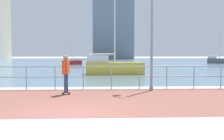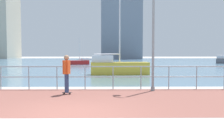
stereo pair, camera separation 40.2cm
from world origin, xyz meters
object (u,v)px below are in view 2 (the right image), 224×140
object	(u,v)px
sailboat_ivory	(80,62)
sailboat_yellow	(118,67)
lamppost	(150,28)
skateboarder	(67,71)

from	to	relation	value
sailboat_ivory	sailboat_yellow	distance (m)	21.65
sailboat_ivory	sailboat_yellow	xyz separation A→B (m)	(5.45, -20.95, 0.24)
lamppost	sailboat_ivory	size ratio (longest dim) A/B	1.23
sailboat_ivory	sailboat_yellow	size ratio (longest dim) A/B	0.64
lamppost	sailboat_ivory	bearing A→B (deg)	102.18
lamppost	sailboat_ivory	xyz separation A→B (m)	(-6.66, 30.84, -2.57)
skateboarder	sailboat_ivory	bearing A→B (deg)	95.10
sailboat_ivory	skateboarder	bearing A→B (deg)	-84.90
sailboat_ivory	sailboat_yellow	bearing A→B (deg)	-75.43
lamppost	skateboarder	xyz separation A→B (m)	(-3.80, -1.13, -1.95)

